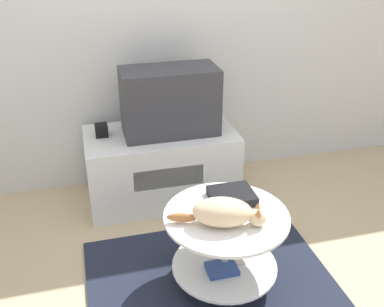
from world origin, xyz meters
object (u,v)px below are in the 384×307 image
(tv, at_px, (170,101))
(cat, at_px, (224,213))
(speaker, at_px, (101,130))
(dvd_box, at_px, (232,196))

(tv, xyz_separation_m, cat, (0.04, -1.09, -0.21))
(tv, distance_m, cat, 1.11)
(speaker, bearing_deg, tv, -6.86)
(tv, relative_size, dvd_box, 2.73)
(cat, bearing_deg, tv, 109.69)
(tv, height_order, cat, tv)
(speaker, bearing_deg, dvd_box, -55.78)
(speaker, xyz_separation_m, cat, (0.53, -1.15, -0.02))
(speaker, distance_m, cat, 1.27)
(speaker, relative_size, dvd_box, 0.36)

